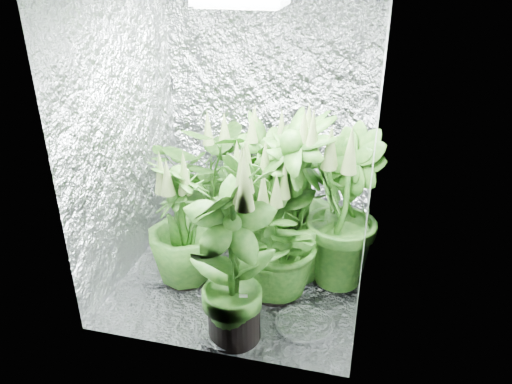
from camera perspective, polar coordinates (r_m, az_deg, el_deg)
The scene contains 12 objects.
ground at distance 3.60m, azimuth -1.34°, elevation -9.09°, with size 1.60×1.60×0.00m, color silver.
walls at distance 3.12m, azimuth -1.53°, elevation 6.01°, with size 1.62×1.62×2.00m.
plant_a at distance 3.78m, azimuth -4.56°, elevation 1.52°, with size 0.99×0.99×1.05m.
plant_b at distance 3.63m, azimuth 1.09°, elevation 0.69°, with size 0.72×0.72×1.10m.
plant_c at distance 3.29m, azimuth 9.74°, elevation -2.24°, with size 0.70×0.70×1.16m.
plant_d at distance 3.33m, azimuth -8.40°, elevation -3.72°, with size 0.68×0.68×0.96m.
plant_e at distance 3.15m, azimuth 2.10°, elevation -5.40°, with size 0.96×0.96×0.92m.
plant_f at distance 2.74m, azimuth -2.68°, elevation -7.35°, with size 0.79×0.79×1.23m.
plant_g at distance 3.30m, azimuth -0.08°, elevation -2.79°, with size 0.70×0.70×1.03m.
plant_h at distance 3.29m, azimuth 4.20°, elevation -0.93°, with size 0.89×0.89×1.24m.
circulation_fan at distance 3.74m, azimuth 9.41°, elevation -5.45°, with size 0.16×0.27×0.32m.
plant_label at distance 2.86m, azimuth -1.47°, elevation -12.33°, with size 0.05×0.01×0.08m, color white.
Camera 1 is at (0.78, -2.82, 2.09)m, focal length 35.00 mm.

